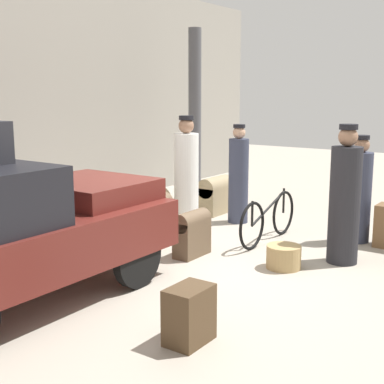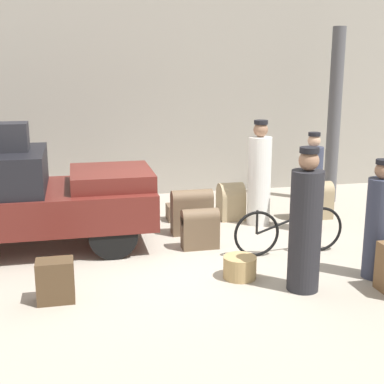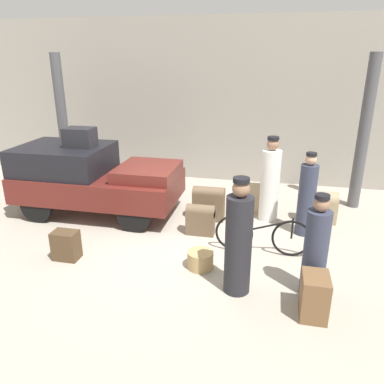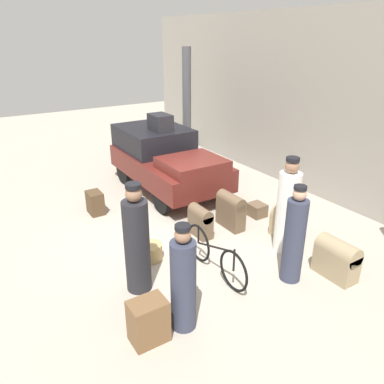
% 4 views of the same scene
% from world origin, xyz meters
% --- Properties ---
extents(ground_plane, '(30.00, 30.00, 0.00)m').
position_xyz_m(ground_plane, '(0.00, 0.00, 0.00)').
color(ground_plane, '#A89E8E').
extents(station_building_facade, '(16.00, 0.15, 4.50)m').
position_xyz_m(station_building_facade, '(0.00, 4.08, 2.25)').
color(station_building_facade, gray).
rests_on(station_building_facade, ground).
extents(canopy_pillar_left, '(0.27, 0.27, 3.56)m').
position_xyz_m(canopy_pillar_left, '(-3.91, 2.61, 1.78)').
color(canopy_pillar_left, '#4C4C51').
rests_on(canopy_pillar_left, ground).
extents(truck, '(3.66, 1.80, 1.56)m').
position_xyz_m(truck, '(-2.32, 0.94, 0.87)').
color(truck, black).
rests_on(truck, ground).
extents(bicycle, '(1.75, 0.04, 0.76)m').
position_xyz_m(bicycle, '(1.62, -0.23, 0.37)').
color(bicycle, black).
rests_on(bicycle, ground).
extents(wicker_basket, '(0.45, 0.45, 0.30)m').
position_xyz_m(wicker_basket, '(0.61, -0.98, 0.15)').
color(wicker_basket, tan).
rests_on(wicker_basket, ground).
extents(porter_standing_middle, '(0.35, 0.35, 1.73)m').
position_xyz_m(porter_standing_middle, '(2.44, 0.78, 0.80)').
color(porter_standing_middle, '#33384C').
rests_on(porter_standing_middle, ground).
extents(porter_lifting_near_truck, '(0.36, 0.36, 1.64)m').
position_xyz_m(porter_lifting_near_truck, '(2.43, -1.35, 0.75)').
color(porter_lifting_near_truck, '#33384C').
rests_on(porter_lifting_near_truck, ground).
extents(porter_carrying_trunk, '(0.41, 0.41, 1.86)m').
position_xyz_m(porter_carrying_trunk, '(1.29, -1.52, 0.85)').
color(porter_carrying_trunk, '#232328').
rests_on(porter_carrying_trunk, ground).
extents(porter_with_bicycle, '(0.42, 0.42, 1.89)m').
position_xyz_m(porter_with_bicycle, '(1.70, 1.37, 0.86)').
color(porter_with_bicycle, white).
rests_on(porter_with_bicycle, ground).
extents(suitcase_tan_flat, '(0.73, 0.36, 0.70)m').
position_xyz_m(suitcase_tan_flat, '(2.80, 1.49, 0.37)').
color(suitcase_tan_flat, '#9E8966').
rests_on(suitcase_tan_flat, ground).
extents(trunk_barrel_dark, '(0.58, 0.27, 0.65)m').
position_xyz_m(trunk_barrel_dark, '(0.35, 0.31, 0.34)').
color(trunk_barrel_dark, brown).
rests_on(trunk_barrel_dark, ground).
extents(trunk_wicker_pale, '(0.45, 0.31, 0.53)m').
position_xyz_m(trunk_wicker_pale, '(-1.82, -1.19, 0.27)').
color(trunk_wicker_pale, '#4C3823').
rests_on(trunk_wicker_pale, ground).
extents(trunk_large_brown, '(0.45, 0.48, 0.69)m').
position_xyz_m(trunk_large_brown, '(1.30, 1.80, 0.34)').
color(trunk_large_brown, '#9E8966').
rests_on(trunk_large_brown, ground).
extents(suitcase_small_leather, '(0.70, 0.29, 0.77)m').
position_xyz_m(suitcase_small_leather, '(0.39, 1.07, 0.41)').
color(suitcase_small_leather, brown).
rests_on(suitcase_small_leather, ground).
extents(suitcase_black_upright, '(0.39, 0.35, 0.30)m').
position_xyz_m(suitcase_black_upright, '(0.30, 1.91, 0.15)').
color(suitcase_black_upright, brown).
rests_on(suitcase_black_upright, ground).
extents(trunk_umber_medium, '(0.37, 0.50, 0.63)m').
position_xyz_m(trunk_umber_medium, '(2.41, -1.89, 0.32)').
color(trunk_umber_medium, brown).
rests_on(trunk_umber_medium, ground).
extents(trunk_on_truck_roof, '(0.65, 0.46, 0.43)m').
position_xyz_m(trunk_on_truck_roof, '(-2.52, 0.94, 1.77)').
color(trunk_on_truck_roof, '#232328').
rests_on(trunk_on_truck_roof, truck).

